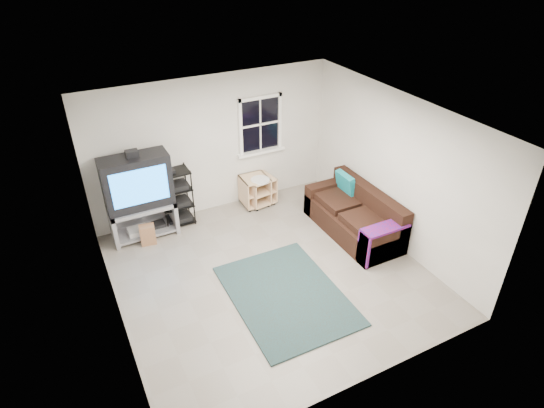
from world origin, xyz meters
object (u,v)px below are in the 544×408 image
tv_unit (138,190)px  sofa (355,217)px  side_table_left (254,189)px  side_table_right (259,188)px  av_rack (177,200)px

tv_unit → sofa: bearing=-26.1°
tv_unit → sofa: size_ratio=0.84×
tv_unit → side_table_left: size_ratio=2.76×
side_table_right → av_rack: bearing=178.9°
av_rack → side_table_right: 1.64m
side_table_left → side_table_right: side_table_right is taller
tv_unit → side_table_left: (2.19, 0.07, -0.58)m
side_table_right → side_table_left: bearing=167.3°
side_table_right → sofa: sofa is taller
side_table_right → sofa: size_ratio=0.30×
av_rack → side_table_right: (1.64, -0.03, -0.15)m
av_rack → side_table_left: size_ratio=1.85×
av_rack → side_table_right: bearing=-1.1°
side_table_left → sofa: 2.08m
sofa → tv_unit: bearing=153.9°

